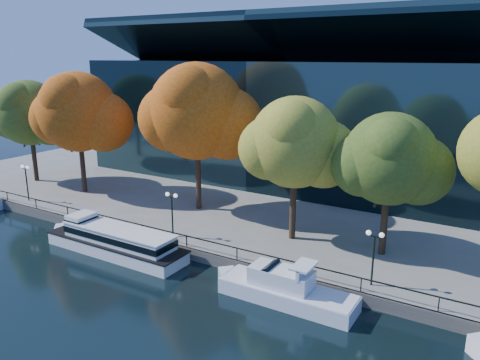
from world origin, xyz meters
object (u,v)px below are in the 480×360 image
Objects in this scene: tree_1 at (79,114)px; lamp_2 at (374,246)px; tour_boat at (112,239)px; lamp_0 at (26,175)px; cruiser_near at (282,288)px; tree_3 at (296,145)px; tree_4 at (391,161)px; lamp_1 at (172,204)px; tree_2 at (198,114)px; tree_0 at (30,114)px.

tree_1 reaches higher than lamp_2.
lamp_0 is at bearing 167.43° from tour_boat.
tree_3 is (-3.10, 8.64, 8.47)m from cruiser_near.
tree_3 is 1.08× the size of tree_4.
tree_3 reaches higher than lamp_2.
cruiser_near is 33.11m from tree_1.
tree_1 reaches higher than tree_4.
lamp_1 reaches higher than tour_boat.
lamp_2 is (8.35, -5.02, -5.46)m from tree_3.
lamp_0 is (-18.09, -7.53, -7.04)m from tree_2.
tour_boat is at bearing -179.52° from cruiser_near.
tree_2 reaches higher than lamp_1.
lamp_0 is (-37.73, -5.76, -4.80)m from tree_4.
tree_0 is 24.79m from tree_2.
lamp_1 is (-12.61, 3.61, 3.01)m from cruiser_near.
tree_0 is 9.35m from tree_1.
lamp_1 is at bearing -161.51° from tree_4.
tree_1 is at bearing -179.82° from tree_4.
lamp_0 is 38.38m from lamp_2.
tree_0 reaches higher than lamp_0.
tree_2 is 3.75× the size of lamp_1.
lamp_1 is 17.86m from lamp_2.
tree_1 is at bearing 162.39° from lamp_1.
tour_boat is 1.31× the size of tree_4.
tree_3 reaches higher than lamp_1.
cruiser_near is at bearing -15.98° from lamp_1.
tree_1 is 1.21× the size of tree_4.
tree_0 is at bearing 178.62° from tree_3.
tree_3 is at bearing 9.50° from lamp_0.
tree_4 reaches higher than cruiser_near.
cruiser_near is at bearing -116.15° from tree_4.
tree_4 is (19.64, -1.77, -2.24)m from tree_2.
tour_boat is at bearing -33.70° from tree_1.
tree_0 is 36.64m from tree_3.
tour_boat is at bearing -155.56° from tree_4.
tree_2 is at bearing 168.16° from tree_3.
tree_1 is 3.47× the size of lamp_1.
tree_2 is 22.76m from lamp_2.
tree_0 is 0.85× the size of tree_2.
lamp_1 is at bearing -152.16° from tree_3.
tree_1 reaches higher than cruiser_near.
tree_0 is at bearing 178.40° from tree_1.
cruiser_near is 0.77× the size of tree_1.
tree_1 is 1.12× the size of tree_3.
tree_4 is (20.92, 9.51, 7.56)m from tour_boat.
tree_4 reaches higher than tour_boat.
lamp_1 is at bearing -12.29° from tree_0.
cruiser_near is 7.05m from lamp_2.
tree_3 is at bearing 33.58° from tour_boat.
lamp_0 and lamp_2 have the same top height.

